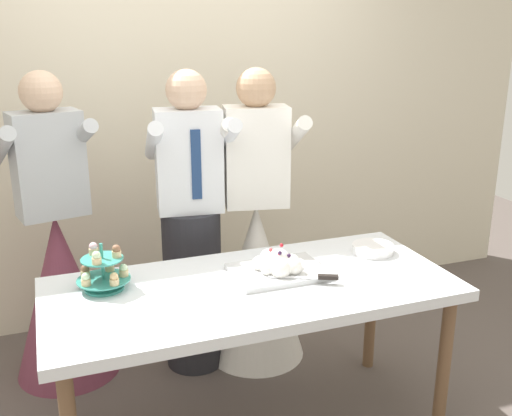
{
  "coord_description": "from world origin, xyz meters",
  "views": [
    {
      "loc": [
        -0.81,
        -2.25,
        1.87
      ],
      "look_at": [
        0.07,
        0.15,
        1.07
      ],
      "focal_mm": 41.49,
      "sensor_mm": 36.0,
      "label": 1
    }
  ],
  "objects": [
    {
      "name": "plate_stack",
      "position": [
        0.69,
        0.14,
        0.8
      ],
      "size": [
        0.21,
        0.21,
        0.04
      ],
      "color": "white",
      "rests_on": "dessert_table"
    },
    {
      "name": "person_groom",
      "position": [
        -0.1,
        0.7,
        0.75
      ],
      "size": [
        0.51,
        0.54,
        1.66
      ],
      "color": "#232328",
      "rests_on": "ground_plane"
    },
    {
      "name": "cupcake_stand",
      "position": [
        -0.62,
        0.17,
        0.85
      ],
      "size": [
        0.23,
        0.23,
        0.21
      ],
      "color": "teal",
      "rests_on": "dessert_table"
    },
    {
      "name": "main_cake_tray",
      "position": [
        0.15,
        0.06,
        0.82
      ],
      "size": [
        0.42,
        0.36,
        0.13
      ],
      "color": "silver",
      "rests_on": "dessert_table"
    },
    {
      "name": "person_bride",
      "position": [
        0.27,
        0.67,
        0.58
      ],
      "size": [
        0.57,
        0.56,
        1.66
      ],
      "color": "white",
      "rests_on": "ground_plane"
    },
    {
      "name": "person_guest",
      "position": [
        -0.79,
        0.86,
        0.58
      ],
      "size": [
        0.59,
        0.58,
        1.66
      ],
      "color": "brown",
      "rests_on": "ground_plane"
    },
    {
      "name": "rear_wall",
      "position": [
        0.0,
        1.45,
        1.45
      ],
      "size": [
        5.2,
        0.1,
        2.9
      ],
      "primitive_type": "cube",
      "color": "beige",
      "rests_on": "ground_plane"
    },
    {
      "name": "dessert_table",
      "position": [
        0.0,
        0.0,
        0.7
      ],
      "size": [
        1.8,
        0.8,
        0.78
      ],
      "color": "silver",
      "rests_on": "ground_plane"
    }
  ]
}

